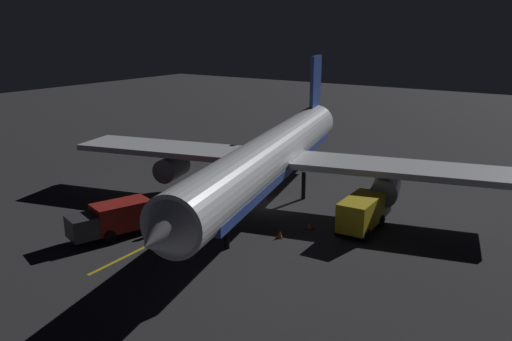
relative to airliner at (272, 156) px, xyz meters
name	(u,v)px	position (x,y,z in m)	size (l,w,h in m)	color
ground_plane	(269,207)	(-0.16, 0.62, -4.18)	(180.00, 180.00, 0.20)	#2E2E31
apron_guide_stripe	(214,213)	(2.59, 4.62, -4.07)	(0.24, 25.46, 0.01)	gold
airliner	(272,156)	(0.00, 0.00, 0.00)	(36.78, 39.44, 11.47)	white
baggage_truck	(114,220)	(5.55, 12.23, -2.85)	(3.85, 6.11, 2.39)	maroon
catering_truck	(364,212)	(-8.64, 1.05, -2.78)	(2.46, 6.46, 2.53)	gold
ground_crew_worker	(163,220)	(3.17, 9.74, -3.19)	(0.40, 0.40, 1.74)	black
traffic_cone_near_left	(310,226)	(-5.41, 3.37, -3.83)	(0.50, 0.50, 0.55)	#EA590F
traffic_cone_near_right	(153,201)	(8.20, 5.65, -3.83)	(0.50, 0.50, 0.55)	#EA590F
traffic_cone_under_wing	(280,234)	(-4.44, 5.97, -3.83)	(0.50, 0.50, 0.55)	#EA590F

